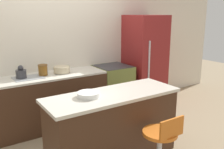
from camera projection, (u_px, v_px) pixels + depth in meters
The scene contains 11 objects.
ground_plane at pixel (75, 129), 4.11m from camera, with size 14.00×14.00×0.00m, color #998466.
wall_back at pixel (56, 46), 4.33m from camera, with size 8.00×0.06×2.60m.
back_counter at pixel (50, 101), 4.12m from camera, with size 1.83×0.61×0.89m.
kitchen_island at pixel (113, 126), 3.22m from camera, with size 1.74×0.63×0.88m.
oven_range at pixel (113, 89), 4.78m from camera, with size 0.63×0.62×0.89m.
refrigerator at pixel (145, 61), 5.04m from camera, with size 0.70×0.70×1.82m.
stool_chair at pixel (161, 144), 2.90m from camera, with size 0.41×0.41×0.75m.
kettle at pixel (21, 73), 3.79m from camera, with size 0.16×0.16×0.20m.
mixing_bowl at pixel (62, 69), 4.14m from camera, with size 0.27×0.27×0.10m.
canister_jar at pixel (43, 70), 3.96m from camera, with size 0.15×0.15×0.17m.
fruit_bowl at pixel (89, 95), 2.97m from camera, with size 0.27×0.27×0.06m.
Camera 1 is at (-1.55, -3.49, 1.87)m, focal length 40.00 mm.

